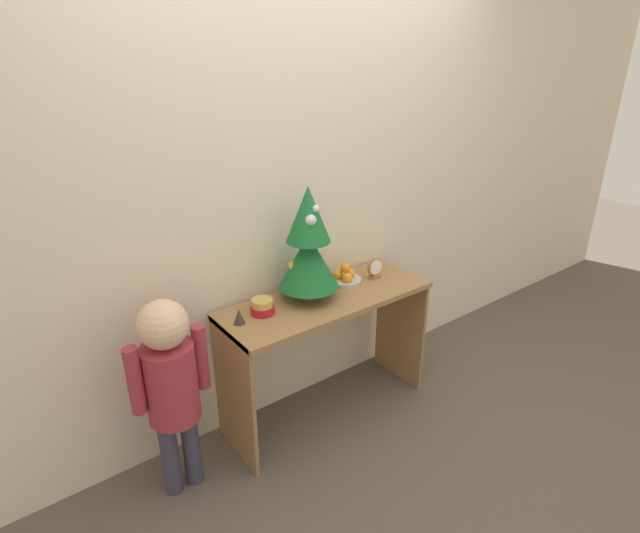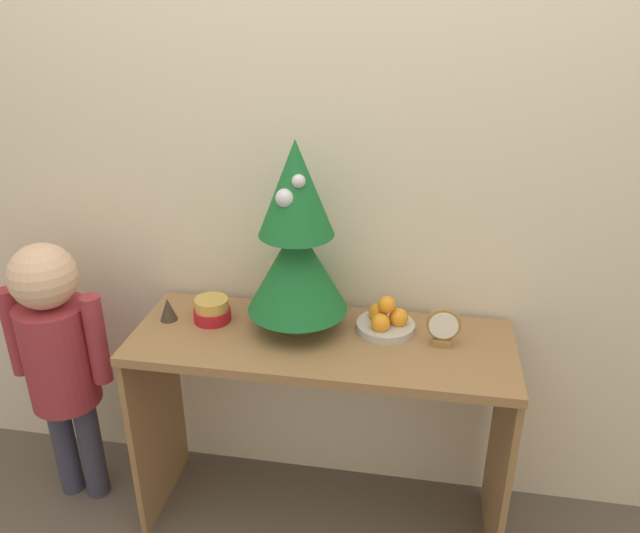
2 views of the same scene
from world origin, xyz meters
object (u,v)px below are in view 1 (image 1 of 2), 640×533
singing_bowl (262,307)px  figurine (239,316)px  desk_clock (375,269)px  child_figure (170,378)px  mini_tree (308,246)px  fruit_bowl (345,277)px

singing_bowl → figurine: bearing=-171.7°
desk_clock → figurine: size_ratio=1.60×
singing_bowl → child_figure: child_figure is taller
mini_tree → figurine: 0.50m
desk_clock → figurine: (-0.87, 0.01, -0.02)m
fruit_bowl → mini_tree: bearing=-173.2°
child_figure → mini_tree: bearing=5.4°
desk_clock → child_figure: child_figure is taller
desk_clock → mini_tree: bearing=176.9°
desk_clock → figurine: bearing=179.6°
desk_clock → figurine: desk_clock is taller
fruit_bowl → singing_bowl: bearing=-176.9°
singing_bowl → desk_clock: bearing=-2.1°
child_figure → figurine: bearing=8.6°
child_figure → fruit_bowl: bearing=5.8°
mini_tree → child_figure: (-0.80, -0.08, -0.41)m
fruit_bowl → desk_clock: size_ratio=1.50×
figurine → child_figure: bearing=-171.4°
singing_bowl → figurine: size_ratio=1.56×
desk_clock → child_figure: bearing=-177.6°
singing_bowl → desk_clock: 0.73m
mini_tree → desk_clock: size_ratio=4.93×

